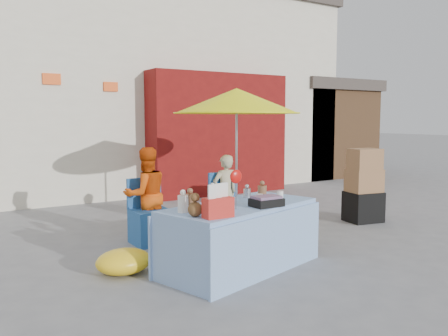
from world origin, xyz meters
TOP-DOWN VIEW (x-y plane):
  - ground at (0.00, 0.00)m, footprint 80.00×80.00m
  - backdrop at (0.52, 7.52)m, footprint 14.00×8.00m
  - market_table at (-0.38, -0.37)m, footprint 2.02×1.34m
  - chair_left at (-0.77, 1.13)m, footprint 0.48×0.47m
  - chair_right at (0.48, 1.13)m, footprint 0.48×0.47m
  - vendor_orange at (-0.77, 1.27)m, footprint 0.62×0.48m
  - vendor_beige at (0.48, 1.27)m, footprint 0.41×0.27m
  - umbrella at (0.78, 1.42)m, footprint 1.90×1.90m
  - box_stack at (2.63, 0.54)m, footprint 0.60×0.52m
  - tarp_bundle at (-1.51, 0.14)m, footprint 0.72×0.65m

SIDE VIEW (x-z plane):
  - ground at x=0.00m, z-range 0.00..0.00m
  - tarp_bundle at x=-1.51m, z-range 0.00..0.27m
  - chair_left at x=-0.77m, z-range -0.17..0.68m
  - chair_right at x=0.48m, z-range -0.17..0.68m
  - market_table at x=-0.38m, z-range -0.19..0.93m
  - box_stack at x=2.63m, z-range -0.05..1.12m
  - vendor_beige at x=0.48m, z-range 0.00..1.11m
  - vendor_orange at x=-0.77m, z-range 0.00..1.26m
  - umbrella at x=0.78m, z-range 0.85..2.94m
  - backdrop at x=0.52m, z-range -0.80..7.00m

